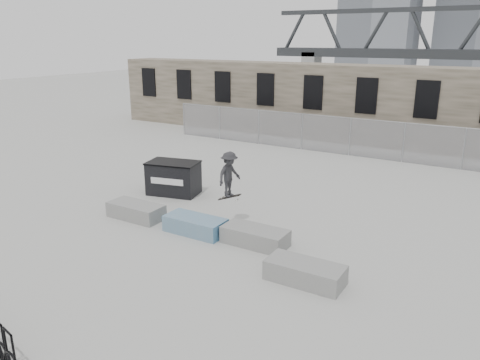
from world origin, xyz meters
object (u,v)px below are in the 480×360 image
Objects in this scene: dumpster at (174,178)px; skateboarder at (229,174)px; planter_offset at (305,272)px; planter_center_right at (255,236)px; planter_center_left at (195,224)px; planter_far_left at (136,210)px.

dumpster is 1.34× the size of skateboarder.
planter_offset is 4.51m from skateboarder.
skateboarder is at bearing -37.87° from dumpster.
planter_center_left is at bearing -174.23° from planter_center_right.
skateboarder reaches higher than planter_center_right.
dumpster is at bearing 73.60° from skateboarder.
planter_center_right is (4.61, 0.23, 0.00)m from planter_far_left.
planter_center_left is 2.09m from planter_center_right.
planter_center_right is at bearing 2.84° from planter_far_left.
skateboarder is (3.16, 1.09, 1.50)m from planter_far_left.
dumpster reaches higher than planter_center_left.
planter_far_left is 4.61m from planter_center_right.
planter_far_left is at bearing -179.59° from planter_center_left.
dumpster is (-0.55, 2.77, 0.38)m from planter_far_left.
planter_far_left is at bearing 170.85° from planter_offset.
planter_far_left is 0.90× the size of dumpster.
dumpster is 4.22m from skateboarder.
dumpster is (-7.36, 3.87, 0.38)m from planter_offset.
planter_offset is 8.32m from dumpster.
planter_center_right is (2.08, 0.21, 0.00)m from planter_center_left.
planter_center_right is 2.57m from planter_offset.
planter_center_left is at bearing 165.41° from planter_offset.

